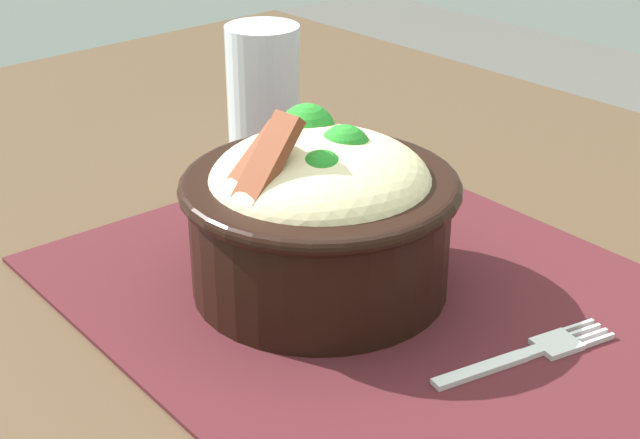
{
  "coord_description": "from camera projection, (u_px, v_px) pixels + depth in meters",
  "views": [
    {
      "loc": [
        0.39,
        -0.41,
        1.07
      ],
      "look_at": [
        -0.02,
        -0.05,
        0.8
      ],
      "focal_mm": 52.83,
      "sensor_mm": 36.0,
      "label": 1
    }
  ],
  "objects": [
    {
      "name": "drinking_glass",
      "position": [
        264.0,
        100.0,
        0.83
      ],
      "size": [
        0.06,
        0.06,
        0.12
      ],
      "color": "silver",
      "rests_on": "table"
    },
    {
      "name": "fork",
      "position": [
        531.0,
        353.0,
        0.56
      ],
      "size": [
        0.04,
        0.13,
        0.0
      ],
      "color": "silver",
      "rests_on": "placemat"
    },
    {
      "name": "bowl",
      "position": [
        320.0,
        210.0,
        0.61
      ],
      "size": [
        0.19,
        0.19,
        0.13
      ],
      "color": "black",
      "rests_on": "placemat"
    },
    {
      "name": "table",
      "position": [
        384.0,
        366.0,
        0.68
      ],
      "size": [
        1.29,
        0.86,
        0.75
      ],
      "color": "#4C3826",
      "rests_on": "ground_plane"
    },
    {
      "name": "placemat",
      "position": [
        390.0,
        304.0,
        0.62
      ],
      "size": [
        0.46,
        0.36,
        0.0
      ],
      "primitive_type": "cube",
      "rotation": [
        0.0,
        0.0,
        -0.04
      ],
      "color": "#47191E",
      "rests_on": "table"
    }
  ]
}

